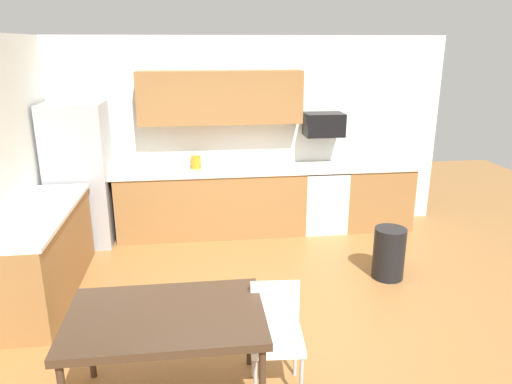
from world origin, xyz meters
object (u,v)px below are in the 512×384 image
Objects in this scene: microwave at (324,125)px; trash_bin at (389,253)px; refrigerator at (80,175)px; kettle at (196,163)px; dining_table at (166,321)px; oven_range at (323,198)px; chair_near_table at (276,329)px.

microwave reaches higher than trash_bin.
microwave is 2.12m from trash_bin.
kettle is (1.52, 0.13, 0.08)m from refrigerator.
refrigerator is at bearing 111.21° from dining_table.
dining_table reaches higher than trash_bin.
refrigerator is at bearing -178.62° from oven_range.
trash_bin is at bearing -77.16° from oven_range.
dining_table is 2.33× the size of trash_bin.
refrigerator is at bearing -175.11° from kettle.
microwave is 3.71m from chair_near_table.
refrigerator is 3.53m from dining_table.
oven_range is at bearing 1.38° from refrigerator.
chair_near_table is 2.30m from trash_bin.
trash_bin is at bearing -77.89° from microwave.
kettle is at bearing 99.77° from chair_near_table.
oven_range is 1.52× the size of trash_bin.
microwave is at bearing 90.00° from oven_range.
refrigerator is 2.22× the size of chair_near_table.
oven_range is 3.48m from chair_near_table.
kettle is (-1.79, 0.05, 0.56)m from oven_range.
chair_near_table is at bearing -110.08° from microwave.
kettle is at bearing -178.40° from microwave.
chair_near_table is (-1.23, -3.25, 0.05)m from oven_range.
trash_bin is (2.40, 1.76, -0.41)m from dining_table.
refrigerator is 2.07× the size of oven_range.
refrigerator is 1.53m from kettle.
oven_range is at bearing 102.84° from trash_bin.
dining_table is at bearing -68.79° from refrigerator.
trash_bin is (3.68, -1.52, -0.64)m from refrigerator.
chair_near_table is at bearing -110.65° from oven_range.
kettle reaches higher than oven_range.
microwave reaches higher than oven_range.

